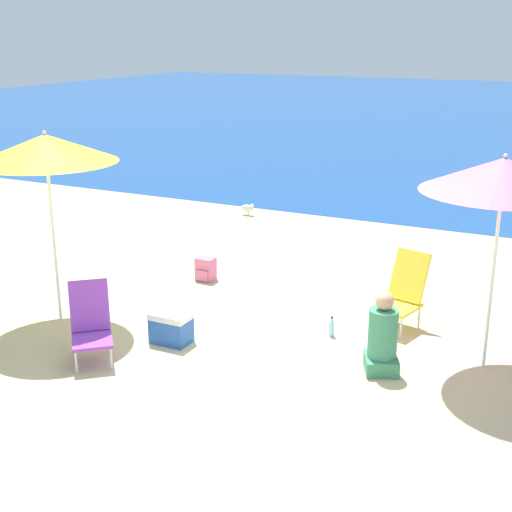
{
  "coord_description": "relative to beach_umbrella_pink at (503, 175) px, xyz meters",
  "views": [
    {
      "loc": [
        3.01,
        -6.14,
        3.33
      ],
      "look_at": [
        -0.24,
        0.43,
        1.0
      ],
      "focal_mm": 50.0,
      "sensor_mm": 36.0,
      "label": 1
    }
  ],
  "objects": [
    {
      "name": "ground_plane",
      "position": [
        -2.16,
        -0.91,
        -2.01
      ],
      "size": [
        60.0,
        60.0,
        0.0
      ],
      "primitive_type": "plane",
      "color": "#C6B284"
    },
    {
      "name": "beach_umbrella_pink",
      "position": [
        0.0,
        0.0,
        0.0
      ],
      "size": [
        1.59,
        1.59,
        2.22
      ],
      "color": "white",
      "rests_on": "ground"
    },
    {
      "name": "beach_umbrella_yellow",
      "position": [
        -4.79,
        -0.95,
        0.05
      ],
      "size": [
        1.61,
        1.61,
        2.26
      ],
      "color": "white",
      "rests_on": "ground"
    },
    {
      "name": "beach_chair_yellow",
      "position": [
        -1.05,
        0.67,
        -1.57
      ],
      "size": [
        0.56,
        0.71,
        0.88
      ],
      "rotation": [
        0.0,
        0.0,
        -0.24
      ],
      "color": "silver",
      "rests_on": "ground"
    },
    {
      "name": "beach_chair_purple",
      "position": [
        -3.76,
        -1.63,
        -1.61
      ],
      "size": [
        0.68,
        0.69,
        0.82
      ],
      "rotation": [
        0.0,
        0.0,
        0.71
      ],
      "color": "silver",
      "rests_on": "ground"
    },
    {
      "name": "person_seated_near",
      "position": [
        -0.93,
        -0.57,
        -1.66
      ],
      "size": [
        0.46,
        0.49,
        0.86
      ],
      "rotation": [
        0.0,
        0.0,
        0.41
      ],
      "color": "#3F8C66",
      "rests_on": "ground"
    },
    {
      "name": "backpack_pink",
      "position": [
        -3.93,
        1.04,
        -1.85
      ],
      "size": [
        0.25,
        0.22,
        0.32
      ],
      "color": "pink",
      "rests_on": "ground"
    },
    {
      "name": "water_bottle",
      "position": [
        -1.68,
        0.03,
        -1.92
      ],
      "size": [
        0.06,
        0.06,
        0.24
      ],
      "color": "#8CCCEA",
      "rests_on": "ground"
    },
    {
      "name": "cooler_box",
      "position": [
        -3.23,
        -0.93,
        -1.83
      ],
      "size": [
        0.44,
        0.3,
        0.35
      ],
      "color": "#2859B2",
      "rests_on": "ground"
    },
    {
      "name": "seagull",
      "position": [
        -5.06,
        4.56,
        -1.87
      ],
      "size": [
        0.27,
        0.11,
        0.23
      ],
      "color": "gold",
      "rests_on": "ground"
    }
  ]
}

